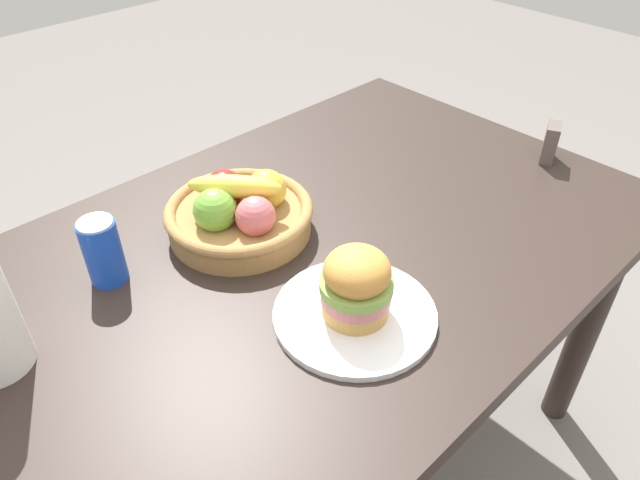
{
  "coord_description": "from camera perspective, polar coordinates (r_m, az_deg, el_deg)",
  "views": [
    {
      "loc": [
        -0.6,
        -0.66,
        1.46
      ],
      "look_at": [
        -0.03,
        -0.06,
        0.81
      ],
      "focal_mm": 32.91,
      "sensor_mm": 36.0,
      "label": 1
    }
  ],
  "objects": [
    {
      "name": "napkin_holder",
      "position": [
        1.48,
        21.5,
        8.79
      ],
      "size": [
        0.07,
        0.05,
        0.09
      ],
      "primitive_type": "cube",
      "rotation": [
        0.0,
        0.0,
        0.43
      ],
      "color": "#594C47",
      "rests_on": "dining_table"
    },
    {
      "name": "ground_plane",
      "position": [
        1.71,
        -0.59,
        -20.48
      ],
      "size": [
        8.0,
        8.0,
        0.0
      ],
      "primitive_type": "plane",
      "color": "slate"
    },
    {
      "name": "dining_table",
      "position": [
        1.2,
        -0.79,
        -4.14
      ],
      "size": [
        1.4,
        0.9,
        0.75
      ],
      "color": "#2D231E",
      "rests_on": "ground_plane"
    },
    {
      "name": "plate",
      "position": [
        0.99,
        3.41,
        -7.23
      ],
      "size": [
        0.27,
        0.27,
        0.01
      ],
      "primitive_type": "cylinder",
      "color": "white",
      "rests_on": "dining_table"
    },
    {
      "name": "soda_can",
      "position": [
        1.09,
        -20.37,
        -1.03
      ],
      "size": [
        0.07,
        0.07,
        0.13
      ],
      "color": "blue",
      "rests_on": "dining_table"
    },
    {
      "name": "sandwich",
      "position": [
        0.94,
        3.56,
        -4.29
      ],
      "size": [
        0.12,
        0.12,
        0.13
      ],
      "color": "tan",
      "rests_on": "plate"
    },
    {
      "name": "fruit_basket",
      "position": [
        1.15,
        -7.85,
        2.73
      ],
      "size": [
        0.29,
        0.29,
        0.14
      ],
      "color": "#9E7542",
      "rests_on": "dining_table"
    }
  ]
}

